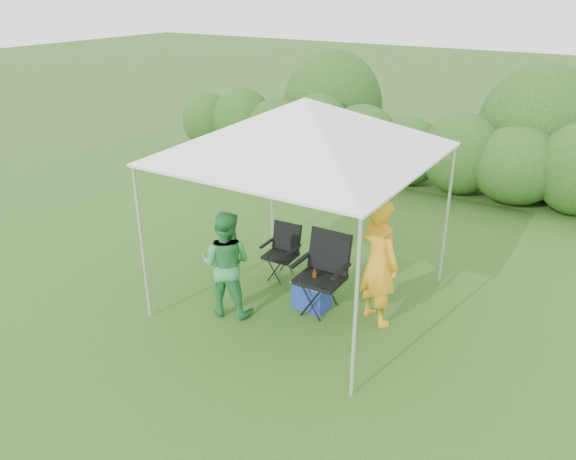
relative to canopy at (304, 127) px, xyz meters
The scene contains 9 objects.
ground 2.51m from the canopy, 90.00° to the right, with size 70.00×70.00×0.00m, color #335D1D.
hedge 5.74m from the canopy, 89.65° to the left, with size 13.88×1.53×1.80m.
canopy is the anchor object (origin of this frame).
chair_right 1.89m from the canopy, ahead, with size 0.68×0.61×1.08m.
chair_left 2.13m from the canopy, 144.56° to the left, with size 0.53×0.48×0.82m.
man 1.94m from the canopy, ahead, with size 0.63×0.41×1.73m, color #FB9F1C.
woman 2.04m from the canopy, 128.30° to the right, with size 0.71×0.55×1.46m, color green.
cooler 2.27m from the canopy, 31.60° to the right, with size 0.50×0.37×0.41m.
bottle 1.98m from the canopy, 32.04° to the right, with size 0.06×0.06×0.21m, color #592D0C.
Camera 1 is at (3.49, -5.49, 4.11)m, focal length 35.00 mm.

